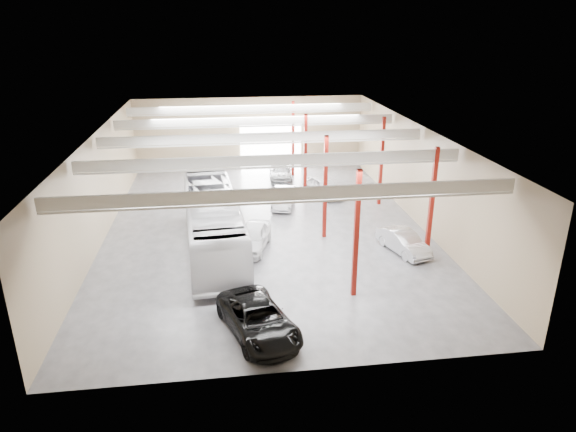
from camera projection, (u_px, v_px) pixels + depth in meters
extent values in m
cube|color=#45454A|center=(266.00, 228.00, 36.45)|extent=(22.00, 32.00, 0.01)
cube|color=beige|center=(264.00, 131.00, 33.95)|extent=(22.00, 32.00, 0.12)
cube|color=#887555|center=(250.00, 134.00, 50.01)|extent=(22.00, 0.12, 7.00)
cube|color=#887555|center=(302.00, 298.00, 20.39)|extent=(22.00, 0.12, 7.00)
cube|color=#887555|center=(99.00, 188.00, 33.83)|extent=(0.12, 32.00, 7.00)
cube|color=#887555|center=(419.00, 175.00, 36.57)|extent=(0.12, 32.00, 7.00)
cube|color=white|center=(271.00, 143.00, 50.48)|extent=(6.00, 0.20, 5.00)
cube|color=maroon|center=(356.00, 235.00, 26.41)|extent=(0.25, 0.25, 7.00)
cube|color=maroon|center=(325.00, 188.00, 33.82)|extent=(0.25, 0.25, 7.00)
cube|color=maroon|center=(305.00, 158.00, 41.23)|extent=(0.25, 0.25, 7.00)
cube|color=maroon|center=(293.00, 139.00, 47.71)|extent=(0.25, 0.25, 7.00)
cube|color=maroon|center=(431.00, 204.00, 30.83)|extent=(0.25, 0.25, 7.00)
cube|color=maroon|center=(381.00, 162.00, 40.08)|extent=(0.25, 0.25, 7.00)
cube|color=silver|center=(288.00, 194.00, 23.00)|extent=(21.60, 0.15, 0.60)
cube|color=silver|center=(288.00, 202.00, 23.14)|extent=(21.60, 0.10, 0.10)
cube|color=silver|center=(274.00, 160.00, 28.56)|extent=(21.60, 0.15, 0.60)
cube|color=silver|center=(274.00, 167.00, 28.70)|extent=(21.60, 0.10, 0.10)
cube|color=silver|center=(264.00, 137.00, 34.11)|extent=(21.60, 0.15, 0.60)
cube|color=silver|center=(264.00, 143.00, 34.25)|extent=(21.60, 0.10, 0.10)
cube|color=silver|center=(257.00, 121.00, 39.67)|extent=(21.60, 0.15, 0.60)
cube|color=silver|center=(257.00, 126.00, 39.81)|extent=(21.60, 0.10, 0.10)
cube|color=silver|center=(252.00, 109.00, 45.22)|extent=(21.60, 0.15, 0.60)
cube|color=silver|center=(252.00, 113.00, 45.36)|extent=(21.60, 0.10, 0.10)
imported|color=silver|center=(213.00, 223.00, 32.28)|extent=(4.22, 13.85, 3.80)
imported|color=black|center=(258.00, 319.00, 23.94)|extent=(4.19, 6.21, 1.58)
imported|color=white|center=(252.00, 237.00, 32.93)|extent=(3.17, 5.06, 1.61)
imported|color=silver|center=(284.00, 197.00, 40.59)|extent=(2.51, 4.65, 1.46)
imported|color=gray|center=(281.00, 171.00, 47.61)|extent=(2.36, 5.07, 1.43)
imported|color=#AEAEB3|center=(403.00, 242.00, 32.52)|extent=(2.62, 4.50, 1.40)
imported|color=silver|center=(324.00, 186.00, 43.09)|extent=(3.31, 4.97, 1.57)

